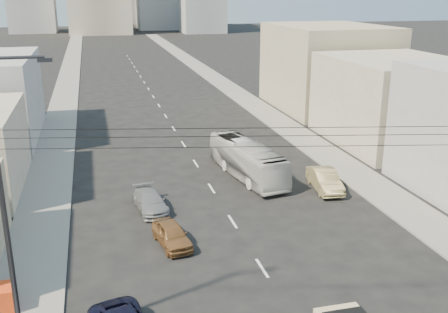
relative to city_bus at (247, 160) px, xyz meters
name	(u,v)px	position (x,y,z in m)	size (l,w,h in m)	color
sidewalk_left	(68,83)	(-15.02, 48.18, -1.33)	(3.50, 180.00, 0.12)	gray
sidewalk_right	(213,77)	(8.48, 48.18, -1.33)	(3.50, 180.00, 0.12)	gray
lane_dashes	(156,101)	(-3.27, 31.18, -1.38)	(0.15, 104.00, 0.01)	silver
city_bus	(247,160)	(0.00, 0.00, 0.00)	(2.33, 9.96, 2.77)	#B9B8B5
sedan_brown	(172,234)	(-7.47, -10.03, -0.73)	(1.55, 3.84, 1.31)	brown
sedan_tan	(325,180)	(4.71, -4.11, -0.63)	(1.61, 4.61, 1.52)	#8D8052
sedan_grey	(150,201)	(-8.10, -4.74, -0.76)	(1.77, 4.35, 1.26)	gray
streetlamp_left	(6,205)	(-14.67, -17.82, 5.05)	(2.36, 0.25, 12.00)	#2D2D33
overhead_wires	(324,136)	(-3.27, -20.32, 7.58)	(23.01, 5.02, 0.72)	black
bldg_right_mid	(393,101)	(16.23, 6.18, 2.61)	(11.00, 14.00, 8.00)	#AAA089
bldg_right_far	(327,67)	(16.73, 22.18, 3.61)	(12.00, 16.00, 10.00)	tan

